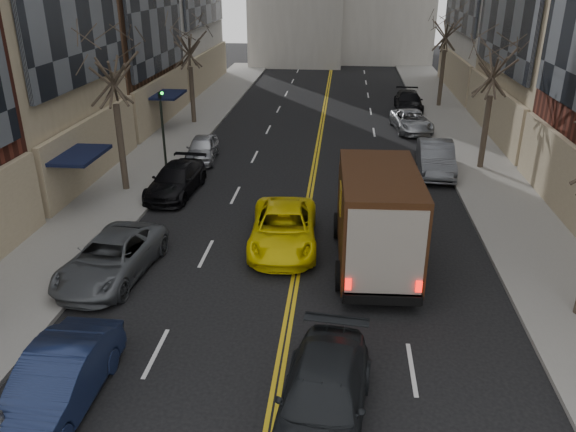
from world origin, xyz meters
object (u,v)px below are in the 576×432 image
Objects in this scene: observer_sedan at (323,399)px; ups_truck at (376,217)px; taxi at (283,228)px; pedestrian at (364,205)px.

ups_truck is at bearing 85.44° from observer_sedan.
taxi is (-3.37, 1.17, -1.12)m from ups_truck.
ups_truck reaches higher than pedestrian.
observer_sedan is at bearing -81.92° from taxi.
ups_truck reaches higher than observer_sedan.
observer_sedan is 11.32m from pedestrian.
ups_truck is at bearing -179.04° from pedestrian.
pedestrian is at bearing 89.89° from observer_sedan.
taxi is 2.81× the size of pedestrian.
ups_truck is 3.74m from taxi.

